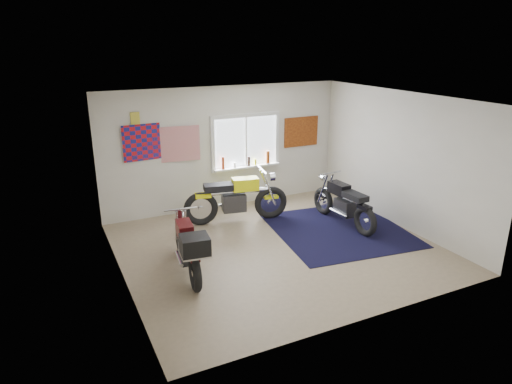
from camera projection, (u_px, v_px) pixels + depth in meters
name	position (u px, v px, depth m)	size (l,w,h in m)	color
ground	(278.00, 248.00, 8.37)	(5.50, 5.50, 0.00)	#9E896B
room_shell	(279.00, 161.00, 7.85)	(5.50, 5.50, 5.50)	white
navy_rug	(339.00, 230.00, 9.14)	(2.50, 2.60, 0.01)	black
window_assembly	(246.00, 145.00, 10.24)	(1.66, 0.17, 1.26)	white
oil_bottles	(250.00, 160.00, 10.33)	(1.19, 0.09, 0.30)	maroon
flag_display	(135.00, 118.00, 9.01)	(1.60, 0.10, 1.17)	red
triumph_poster	(301.00, 132.00, 10.79)	(0.90, 0.03, 0.70)	#A54C14
yellow_triumph	(236.00, 199.00, 9.43)	(2.18, 0.71, 1.11)	black
black_chrome_bike	(344.00, 204.00, 9.30)	(0.59, 1.94, 0.99)	black
maroon_tourer	(189.00, 248.00, 7.24)	(0.66, 1.87, 0.95)	black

